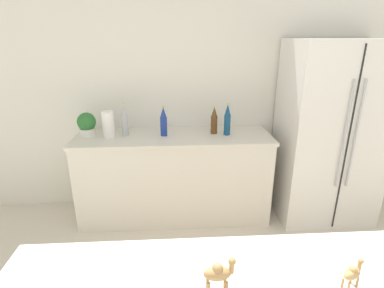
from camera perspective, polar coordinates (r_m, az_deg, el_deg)
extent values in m
cube|color=silver|center=(3.28, 1.10, 9.59)|extent=(8.00, 0.06, 2.55)
cube|color=silver|center=(3.21, -3.37, -6.38)|extent=(1.95, 0.60, 0.88)
cube|color=silver|center=(3.04, -3.54, 1.38)|extent=(1.98, 0.63, 0.03)
cube|color=silver|center=(3.37, 24.65, 1.83)|extent=(0.95, 0.68, 1.84)
cube|color=black|center=(3.09, 27.49, -0.16)|extent=(0.01, 0.01, 1.77)
cylinder|color=#B2B5BA|center=(3.02, 27.10, 1.36)|extent=(0.02, 0.02, 1.01)
cylinder|color=#B2B5BA|center=(3.08, 28.71, 1.37)|extent=(0.02, 0.02, 1.01)
cube|color=silver|center=(1.35, 12.80, -23.30)|extent=(2.09, 0.47, 0.03)
cylinder|color=silver|center=(3.16, -19.23, 2.12)|extent=(0.15, 0.15, 0.08)
sphere|color=#2D7033|center=(3.13, -19.45, 4.02)|extent=(0.18, 0.18, 0.18)
cylinder|color=white|center=(3.03, -15.64, 3.59)|extent=(0.11, 0.11, 0.27)
cylinder|color=navy|center=(3.00, -5.41, 3.33)|extent=(0.07, 0.07, 0.19)
cone|color=navy|center=(2.97, -5.50, 6.04)|extent=(0.06, 0.06, 0.11)
cylinder|color=gold|center=(2.95, -5.53, 7.11)|extent=(0.02, 0.02, 0.01)
cylinder|color=navy|center=(3.04, 6.71, 3.62)|extent=(0.07, 0.07, 0.20)
cone|color=navy|center=(3.00, 6.83, 6.52)|extent=(0.06, 0.06, 0.11)
cylinder|color=gold|center=(2.98, 6.87, 7.65)|extent=(0.02, 0.02, 0.01)
cylinder|color=#B2B7BC|center=(3.08, -12.71, 3.49)|extent=(0.06, 0.06, 0.20)
cone|color=#B2B7BC|center=(3.04, -12.93, 6.38)|extent=(0.06, 0.06, 0.11)
cylinder|color=gold|center=(3.02, -13.02, 7.51)|extent=(0.02, 0.02, 0.01)
cylinder|color=brown|center=(3.07, 4.21, 3.62)|extent=(0.07, 0.07, 0.18)
cone|color=brown|center=(3.03, 4.27, 6.11)|extent=(0.06, 0.06, 0.10)
cylinder|color=gold|center=(3.02, 4.30, 7.10)|extent=(0.02, 0.02, 0.01)
ellipsoid|color=tan|center=(1.35, 28.17, -20.92)|extent=(0.09, 0.07, 0.04)
sphere|color=tan|center=(1.33, 28.30, -20.30)|extent=(0.03, 0.03, 0.03)
cylinder|color=tan|center=(1.36, 29.31, -19.51)|extent=(0.01, 0.01, 0.04)
sphere|color=tan|center=(1.35, 29.46, -18.83)|extent=(0.02, 0.02, 0.02)
cylinder|color=tan|center=(1.39, 28.05, -21.57)|extent=(0.01, 0.01, 0.04)
cylinder|color=tan|center=(1.39, 28.95, -22.04)|extent=(0.01, 0.01, 0.04)
cylinder|color=tan|center=(1.36, 26.74, -22.55)|extent=(0.01, 0.01, 0.04)
cylinder|color=tan|center=(1.35, 27.66, -23.04)|extent=(0.01, 0.01, 0.04)
ellipsoid|color=#A87F4C|center=(1.19, 4.85, -23.35)|extent=(0.10, 0.05, 0.05)
sphere|color=#A87F4C|center=(1.17, 4.89, -22.50)|extent=(0.04, 0.04, 0.04)
cylinder|color=#A87F4C|center=(1.18, 7.57, -22.20)|extent=(0.02, 0.02, 0.05)
sphere|color=#A87F4C|center=(1.16, 7.63, -21.25)|extent=(0.03, 0.03, 0.03)
cylinder|color=#A87F4C|center=(1.24, 6.30, -24.55)|extent=(0.01, 0.01, 0.06)
cylinder|color=#A87F4C|center=(1.22, 6.60, -25.59)|extent=(0.01, 0.01, 0.06)
cylinder|color=#A87F4C|center=(1.23, 2.97, -24.82)|extent=(0.01, 0.01, 0.06)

